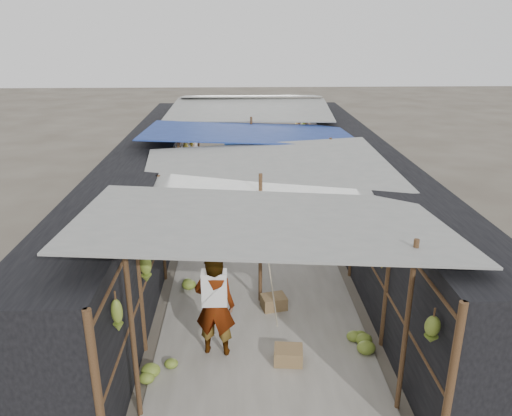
{
  "coord_description": "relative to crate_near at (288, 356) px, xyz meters",
  "views": [
    {
      "loc": [
        -0.4,
        -5.58,
        5.07
      ],
      "look_at": [
        -0.01,
        4.91,
        1.25
      ],
      "focal_mm": 35.0,
      "sensor_mm": 36.0,
      "label": 1
    }
  ],
  "objects": [
    {
      "name": "shopper_blue",
      "position": [
        -1.54,
        8.64,
        0.61
      ],
      "size": [
        0.74,
        0.58,
        1.49
      ],
      "primitive_type": "imported",
      "rotation": [
        0.0,
        0.0,
        -0.02
      ],
      "color": "navy",
      "rests_on": "ground"
    },
    {
      "name": "aisle_slab",
      "position": [
        -0.36,
        5.44,
        -0.13
      ],
      "size": [
        3.6,
        16.0,
        0.02
      ],
      "primitive_type": "cube",
      "color": "#9E998E",
      "rests_on": "ground"
    },
    {
      "name": "floor_bananas",
      "position": [
        -0.76,
        4.75,
        0.01
      ],
      "size": [
        3.93,
        10.03,
        0.34
      ],
      "color": "olive",
      "rests_on": "ground"
    },
    {
      "name": "market_canopy",
      "position": [
        -0.34,
        5.78,
        2.27
      ],
      "size": [
        5.62,
        15.2,
        2.77
      ],
      "color": "brown",
      "rests_on": "ground"
    },
    {
      "name": "crate_back",
      "position": [
        -0.73,
        10.54,
        -0.0
      ],
      "size": [
        0.44,
        0.36,
        0.27
      ],
      "primitive_type": "cube",
      "rotation": [
        0.0,
        0.0,
        0.03
      ],
      "color": "#96714C",
      "rests_on": "ground"
    },
    {
      "name": "ground",
      "position": [
        -0.36,
        -1.06,
        -0.14
      ],
      "size": [
        80.0,
        80.0,
        0.0
      ],
      "primitive_type": "plane",
      "color": "#6B6356",
      "rests_on": "ground"
    },
    {
      "name": "vendor_seated",
      "position": [
        1.01,
        5.6,
        0.25
      ],
      "size": [
        0.43,
        0.56,
        0.77
      ],
      "primitive_type": "imported",
      "rotation": [
        0.0,
        0.0,
        -1.23
      ],
      "color": "#554D49",
      "rests_on": "ground"
    },
    {
      "name": "black_basin",
      "position": [
        1.03,
        8.88,
        -0.05
      ],
      "size": [
        0.59,
        0.59,
        0.18
      ],
      "primitive_type": "cylinder",
      "color": "black",
      "rests_on": "ground"
    },
    {
      "name": "stall_right",
      "position": [
        2.34,
        5.44,
        1.01
      ],
      "size": [
        1.4,
        15.0,
        2.3
      ],
      "primitive_type": "cube",
      "color": "black",
      "rests_on": "ground"
    },
    {
      "name": "crate_mid",
      "position": [
        -0.12,
        1.64,
        0.0
      ],
      "size": [
        0.52,
        0.46,
        0.27
      ],
      "primitive_type": "cube",
      "rotation": [
        0.0,
        0.0,
        0.23
      ],
      "color": "#96714C",
      "rests_on": "ground"
    },
    {
      "name": "vendor_elderly",
      "position": [
        -1.16,
        0.31,
        0.75
      ],
      "size": [
        0.71,
        0.52,
        1.78
      ],
      "primitive_type": "imported",
      "rotation": [
        0.0,
        0.0,
        2.99
      ],
      "color": "silver",
      "rests_on": "ground"
    },
    {
      "name": "stall_left",
      "position": [
        -3.06,
        5.44,
        1.01
      ],
      "size": [
        1.4,
        15.0,
        2.3
      ],
      "primitive_type": "cube",
      "color": "black",
      "rests_on": "ground"
    },
    {
      "name": "hanging_bananas",
      "position": [
        -0.31,
        5.61,
        1.53
      ],
      "size": [
        3.96,
        14.44,
        0.82
      ],
      "color": "olive",
      "rests_on": "ground"
    },
    {
      "name": "crate_near",
      "position": [
        0.0,
        0.0,
        0.0
      ],
      "size": [
        0.49,
        0.41,
        0.27
      ],
      "primitive_type": "cube",
      "rotation": [
        0.0,
        0.0,
        -0.1
      ],
      "color": "#96714C",
      "rests_on": "ground"
    }
  ]
}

